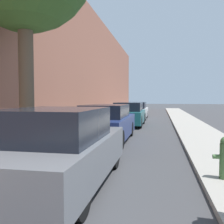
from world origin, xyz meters
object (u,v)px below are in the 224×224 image
Objects in this scene: parked_car_grey at (58,149)px; parked_car_teal at (129,114)px; parked_car_white at (136,111)px; parked_car_navy at (107,124)px.

parked_car_grey is 1.05× the size of parked_car_teal.
parked_car_teal is (0.05, 10.86, -0.02)m from parked_car_grey.
parked_car_teal is 0.88× the size of parked_car_white.
parked_car_navy reaches higher than parked_car_white.
parked_car_grey is at bearing -90.28° from parked_car_teal.
parked_car_grey reaches higher than parked_car_teal.
parked_car_teal is (0.18, 5.71, -0.00)m from parked_car_navy.
parked_car_navy is 1.01× the size of parked_car_white.
parked_car_white is (-0.02, 5.14, -0.03)m from parked_car_teal.
parked_car_grey is 10.86m from parked_car_teal.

